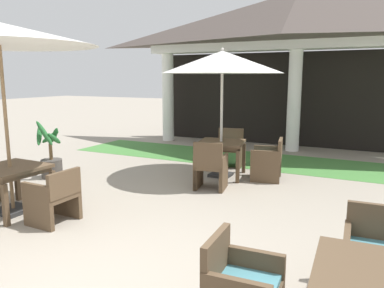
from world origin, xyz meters
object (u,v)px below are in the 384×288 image
patio_table_near_foreground (10,173)px  patio_chair_mid_left_east (268,160)px  patio_chair_near_foreground_east (54,197)px  potted_palm_left_edge (51,160)px  patio_chair_mid_left_north (229,149)px  patio_chair_mid_left_south (210,167)px  patio_table_mid_left (221,146)px  patio_umbrella_mid_left (222,63)px  patio_chair_mid_right_north (377,258)px  terracotta_urn (209,161)px

patio_table_near_foreground → patio_chair_mid_left_east: size_ratio=1.11×
patio_chair_near_foreground_east → potted_palm_left_edge: size_ratio=0.64×
patio_chair_mid_left_east → potted_palm_left_edge: (-4.09, -1.86, -0.03)m
patio_chair_mid_left_north → patio_chair_mid_left_east: size_ratio=1.03×
potted_palm_left_edge → patio_chair_near_foreground_east: bearing=-42.4°
patio_table_near_foreground → patio_chair_mid_left_south: (2.25, 2.49, -0.21)m
patio_table_mid_left → patio_chair_mid_left_east: (0.96, 0.18, -0.25)m
patio_chair_mid_left_north → patio_chair_near_foreground_east: bearing=67.0°
patio_table_near_foreground → patio_chair_mid_left_east: 4.74m
patio_chair_near_foreground_east → patio_chair_mid_left_north: bearing=-11.0°
patio_umbrella_mid_left → patio_chair_mid_left_east: (0.96, 0.18, -1.96)m
patio_chair_mid_left_south → patio_chair_mid_right_north: bearing=-52.7°
patio_chair_near_foreground_east → terracotta_urn: bearing=-6.9°
patio_chair_mid_left_south → terracotta_urn: 1.76m
patio_chair_mid_left_north → patio_table_near_foreground: bearing=56.2°
patio_table_mid_left → patio_chair_mid_right_north: bearing=-49.5°
patio_chair_near_foreground_east → patio_chair_mid_left_north: (0.97, 4.44, 0.02)m
patio_chair_mid_left_east → patio_umbrella_mid_left: bearing=90.0°
patio_chair_mid_right_north → patio_umbrella_mid_left: bearing=-52.2°
patio_chair_mid_left_east → potted_palm_left_edge: potted_palm_left_edge is taller
patio_chair_mid_left_south → terracotta_urn: bearing=104.4°
patio_chair_mid_left_north → terracotta_urn: 0.57m
patio_table_mid_left → patio_chair_mid_left_south: size_ratio=1.16×
patio_chair_mid_left_north → terracotta_urn: size_ratio=2.23×
patio_table_mid_left → potted_palm_left_edge: 3.56m
patio_chair_mid_left_south → patio_chair_mid_right_north: 3.81m
patio_chair_mid_right_north → potted_palm_left_edge: bearing=-19.5°
patio_table_mid_left → patio_umbrella_mid_left: (-0.00, 0.00, 1.71)m
patio_table_mid_left → patio_chair_mid_left_east: 1.01m
patio_table_near_foreground → patio_chair_mid_left_north: size_ratio=1.08×
patio_table_mid_left → terracotta_urn: bearing=132.3°
patio_chair_near_foreground_east → patio_chair_mid_right_north: (4.16, -0.04, 0.02)m
patio_chair_mid_left_north → potted_palm_left_edge: potted_palm_left_edge is taller
patio_chair_mid_left_north → patio_chair_mid_left_south: 1.96m
patio_table_near_foreground → patio_chair_mid_left_east: bearing=50.1°
patio_table_near_foreground → patio_chair_near_foreground_east: size_ratio=1.19×
patio_chair_mid_left_north → patio_chair_mid_left_east: patio_chair_mid_left_north is taller
patio_chair_mid_left_east → terracotta_urn: (-1.52, 0.43, -0.24)m
patio_chair_mid_right_north → patio_chair_mid_left_north: bearing=-57.3°
patio_table_mid_left → patio_umbrella_mid_left: size_ratio=0.40×
patio_chair_mid_left_east → potted_palm_left_edge: bearing=103.8°
patio_chair_mid_left_south → patio_umbrella_mid_left: bearing=90.0°
patio_chair_mid_left_south → potted_palm_left_edge: (-3.31, -0.71, -0.05)m
patio_chair_near_foreground_east → patio_table_near_foreground: bearing=90.0°
patio_chair_mid_left_south → patio_chair_mid_right_north: size_ratio=1.08×
patio_chair_mid_left_south → potted_palm_left_edge: size_ratio=0.75×
patio_chair_mid_left_east → patio_chair_mid_right_north: 4.23m
patio_chair_mid_left_north → patio_chair_mid_left_south: patio_chair_mid_left_south is taller
patio_chair_near_foreground_east → potted_palm_left_edge: 2.67m
patio_chair_mid_left_north → terracotta_urn: bearing=32.5°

